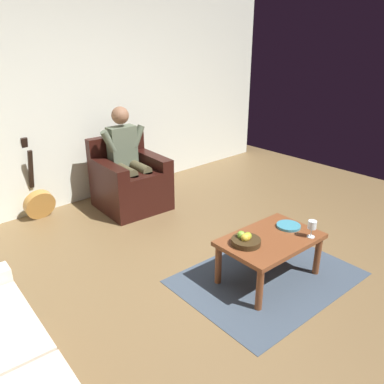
{
  "coord_description": "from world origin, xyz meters",
  "views": [
    {
      "loc": [
        2.47,
        1.93,
        2.14
      ],
      "look_at": [
        -0.11,
        -0.91,
        0.57
      ],
      "focal_mm": 37.27,
      "sensor_mm": 36.0,
      "label": 1
    }
  ],
  "objects_px": {
    "armchair": "(130,183)",
    "wine_glass_near": "(312,226)",
    "coffee_table": "(270,244)",
    "guitar": "(39,201)",
    "fruit_bowl": "(246,240)",
    "decorative_dish": "(289,226)",
    "person_seated": "(128,155)"
  },
  "relations": [
    {
      "from": "armchair",
      "to": "wine_glass_near",
      "type": "xyz_separation_m",
      "value": [
        -0.29,
        2.44,
        0.2
      ]
    },
    {
      "from": "armchair",
      "to": "coffee_table",
      "type": "xyz_separation_m",
      "value": [
        -0.02,
        2.21,
        0.03
      ]
    },
    {
      "from": "coffee_table",
      "to": "guitar",
      "type": "bearing_deg",
      "value": -68.76
    },
    {
      "from": "guitar",
      "to": "wine_glass_near",
      "type": "relative_size",
      "value": 6.17
    },
    {
      "from": "coffee_table",
      "to": "fruit_bowl",
      "type": "height_order",
      "value": "fruit_bowl"
    },
    {
      "from": "armchair",
      "to": "decorative_dish",
      "type": "xyz_separation_m",
      "value": [
        -0.31,
        2.19,
        0.11
      ]
    },
    {
      "from": "person_seated",
      "to": "fruit_bowl",
      "type": "distance_m",
      "value": 2.17
    },
    {
      "from": "guitar",
      "to": "decorative_dish",
      "type": "height_order",
      "value": "guitar"
    },
    {
      "from": "person_seated",
      "to": "guitar",
      "type": "bearing_deg",
      "value": -19.3
    },
    {
      "from": "armchair",
      "to": "guitar",
      "type": "distance_m",
      "value": 1.11
    },
    {
      "from": "person_seated",
      "to": "decorative_dish",
      "type": "bearing_deg",
      "value": 101.86
    },
    {
      "from": "guitar",
      "to": "decorative_dish",
      "type": "relative_size",
      "value": 4.4
    },
    {
      "from": "decorative_dish",
      "to": "wine_glass_near",
      "type": "bearing_deg",
      "value": 86.7
    },
    {
      "from": "person_seated",
      "to": "decorative_dish",
      "type": "distance_m",
      "value": 2.24
    },
    {
      "from": "wine_glass_near",
      "to": "fruit_bowl",
      "type": "bearing_deg",
      "value": -30.21
    },
    {
      "from": "guitar",
      "to": "wine_glass_near",
      "type": "distance_m",
      "value": 3.18
    },
    {
      "from": "wine_glass_near",
      "to": "fruit_bowl",
      "type": "relative_size",
      "value": 0.63
    },
    {
      "from": "person_seated",
      "to": "fruit_bowl",
      "type": "height_order",
      "value": "person_seated"
    },
    {
      "from": "person_seated",
      "to": "wine_glass_near",
      "type": "height_order",
      "value": "person_seated"
    },
    {
      "from": "armchair",
      "to": "decorative_dish",
      "type": "distance_m",
      "value": 2.21
    },
    {
      "from": "armchair",
      "to": "fruit_bowl",
      "type": "bearing_deg",
      "value": 87.63
    },
    {
      "from": "armchair",
      "to": "decorative_dish",
      "type": "height_order",
      "value": "armchair"
    },
    {
      "from": "wine_glass_near",
      "to": "decorative_dish",
      "type": "height_order",
      "value": "wine_glass_near"
    },
    {
      "from": "fruit_bowl",
      "to": "decorative_dish",
      "type": "relative_size",
      "value": 1.14
    },
    {
      "from": "armchair",
      "to": "fruit_bowl",
      "type": "distance_m",
      "value": 2.15
    },
    {
      "from": "person_seated",
      "to": "coffee_table",
      "type": "bearing_deg",
      "value": 94.41
    },
    {
      "from": "armchair",
      "to": "person_seated",
      "type": "xyz_separation_m",
      "value": [
        -0.0,
        -0.01,
        0.36
      ]
    },
    {
      "from": "guitar",
      "to": "fruit_bowl",
      "type": "relative_size",
      "value": 3.86
    },
    {
      "from": "guitar",
      "to": "wine_glass_near",
      "type": "xyz_separation_m",
      "value": [
        -1.31,
        2.89,
        0.31
      ]
    },
    {
      "from": "armchair",
      "to": "person_seated",
      "type": "distance_m",
      "value": 0.36
    },
    {
      "from": "armchair",
      "to": "wine_glass_near",
      "type": "height_order",
      "value": "armchair"
    },
    {
      "from": "wine_glass_near",
      "to": "armchair",
      "type": "bearing_deg",
      "value": -83.18
    }
  ]
}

